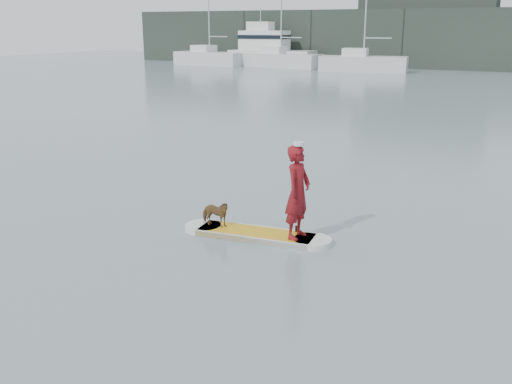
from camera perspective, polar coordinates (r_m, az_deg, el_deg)
The scene contains 11 objects.
ground at distance 12.09m, azimuth 9.38°, elevation -5.00°, with size 140.00×140.00×0.00m, color slate.
paddleboard at distance 12.22m, azimuth -0.00°, elevation -4.23°, with size 3.28×1.11×0.12m.
paddler at distance 11.62m, azimuth 4.20°, elevation -0.02°, with size 0.71×0.46×1.94m, color maroon.
white_cap at distance 11.38m, azimuth 4.31°, elevation 4.83°, with size 0.22×0.22×0.07m, color silver.
dog at distance 12.45m, azimuth -4.11°, elevation -2.15°, with size 0.32×0.70×0.59m, color #51371B.
paddle at distance 11.98m, azimuth 4.23°, elevation -0.98°, with size 0.10×0.30×2.00m.
sailboat_a at distance 66.17m, azimuth -4.70°, elevation 13.27°, with size 8.89×3.82×12.49m.
sailboat_b at distance 62.48m, azimuth 2.44°, elevation 13.18°, with size 9.20×3.73×13.29m.
sailboat_c at distance 57.40m, azimuth 10.60°, elevation 12.60°, with size 8.61×4.09×11.88m.
motor_yacht_b at distance 64.89m, azimuth 1.27°, elevation 14.04°, with size 9.58×3.54×6.25m.
shore_building_west at distance 66.12m, azimuth 16.64°, elevation 15.82°, with size 14.00×4.00×9.00m, color #212924.
Camera 1 is at (3.43, -10.74, 4.35)m, focal length 40.00 mm.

